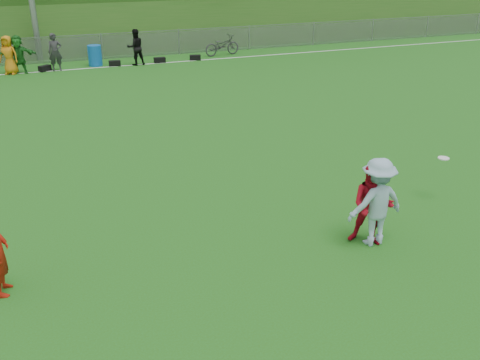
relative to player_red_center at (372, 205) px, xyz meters
name	(u,v)px	position (x,y,z in m)	size (l,w,h in m)	color
ground	(246,254)	(-2.38, 0.47, -0.82)	(120.00, 120.00, 0.00)	#245C13
sideline_far	(109,67)	(-2.38, 18.47, -0.81)	(60.00, 0.10, 0.01)	white
fence	(102,46)	(-2.38, 20.47, -0.17)	(58.00, 0.06, 1.30)	gray
berm	(79,7)	(-2.38, 31.47, 0.68)	(120.00, 18.00, 3.00)	#245618
spectator_row	(41,53)	(-5.32, 18.47, 0.03)	(7.77, 0.85, 1.69)	red
gear_bags	(130,62)	(-1.32, 18.57, -0.69)	(7.80, 0.56, 0.26)	black
player_red_center	(372,205)	(0.00, 0.00, 0.00)	(0.80, 0.62, 1.64)	#A40B1A
player_blue	(377,202)	(0.08, -0.02, 0.06)	(1.14, 0.65, 1.76)	#92B7CB
frisbee	(444,158)	(2.62, 1.17, 0.16)	(0.25, 0.25, 0.02)	silver
recycling_bin	(95,56)	(-2.92, 18.98, -0.34)	(0.65, 0.65, 0.97)	#105AB7
bicycle	(222,45)	(3.63, 19.31, -0.30)	(0.69, 1.97, 1.03)	#2D2D2F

